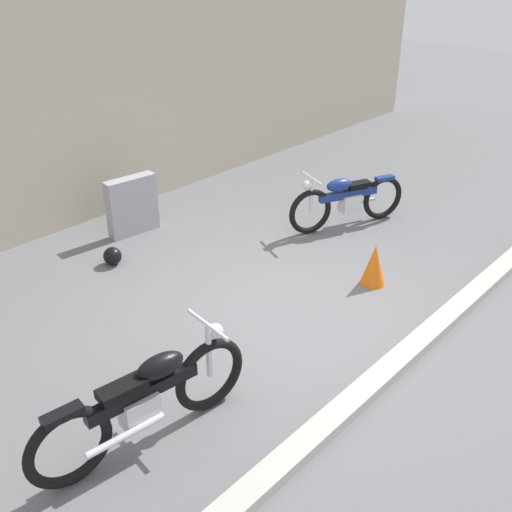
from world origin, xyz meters
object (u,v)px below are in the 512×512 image
stone_marker (132,206)px  traffic_cone (374,265)px  helmet (113,256)px  motorcycle_blue (347,200)px  motorcycle_black (146,400)px

stone_marker → traffic_cone: 3.68m
helmet → traffic_cone: size_ratio=0.45×
traffic_cone → motorcycle_blue: 1.76m
traffic_cone → motorcycle_black: (-3.65, -0.03, 0.18)m
traffic_cone → motorcycle_black: motorcycle_black is taller
stone_marker → helmet: bearing=-143.7°
helmet → motorcycle_blue: bearing=-27.0°
stone_marker → traffic_cone: (1.15, -3.49, -0.16)m
helmet → motorcycle_blue: 3.57m
stone_marker → motorcycle_black: motorcycle_black is taller
motorcycle_black → stone_marker: bearing=62.0°
stone_marker → helmet: (-0.82, -0.60, -0.31)m
motorcycle_black → motorcycle_blue: bearing=22.5°
traffic_cone → helmet: bearing=124.2°
motorcycle_black → helmet: bearing=67.5°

